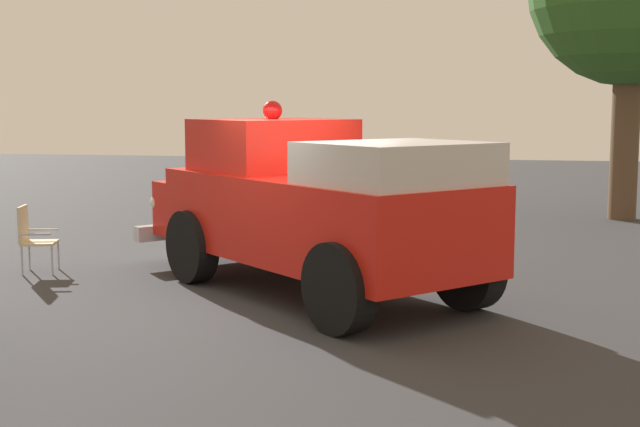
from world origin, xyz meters
name	(u,v)px	position (x,y,z in m)	size (l,w,h in m)	color
ground_plane	(292,304)	(0.00, 0.00, 0.00)	(60.00, 60.00, 0.00)	#333335
vintage_fire_truck	(310,205)	(-0.08, -0.76, 1.20)	(5.82, 5.66, 2.59)	black
lawn_chair_by_car	(31,234)	(4.33, -1.29, 0.59)	(0.61, 0.61, 1.02)	#B7BABF
lawn_chair_spare	(370,210)	(-0.30, -5.20, 0.59)	(0.55, 0.53, 1.02)	#B7BABF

